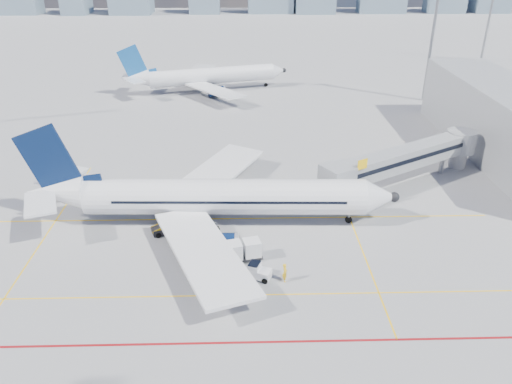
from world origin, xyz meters
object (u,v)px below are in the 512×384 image
second_aircraft (205,76)px  baggage_tug (257,271)px  cargo_dolly (243,250)px  belt_loader (172,226)px  main_aircraft (209,197)px  ramp_worker (285,272)px

second_aircraft → baggage_tug: second_aircraft is taller
cargo_dolly → belt_loader: 9.63m
main_aircraft → ramp_worker: size_ratio=21.48×
cargo_dolly → belt_loader: belt_loader is taller
main_aircraft → belt_loader: bearing=-153.3°
main_aircraft → ramp_worker: main_aircraft is taller
main_aircraft → second_aircraft: 55.66m
main_aircraft → second_aircraft: size_ratio=1.20×
main_aircraft → cargo_dolly: main_aircraft is taller
baggage_tug → belt_loader: (-9.14, 8.75, -0.15)m
second_aircraft → belt_loader: 57.47m
baggage_tug → second_aircraft: bearing=119.8°
second_aircraft → baggage_tug: (9.09, -66.16, -2.45)m
belt_loader → second_aircraft: bearing=69.4°
second_aircraft → ramp_worker: (11.67, -66.72, -2.25)m
cargo_dolly → second_aircraft: bearing=83.4°
second_aircraft → belt_loader: second_aircraft is taller
second_aircraft → cargo_dolly: 63.60m
baggage_tug → cargo_dolly: (-1.39, 3.07, 0.38)m
ramp_worker → baggage_tug: bearing=73.8°
baggage_tug → cargo_dolly: 3.39m
belt_loader → ramp_worker: (11.72, -9.31, 0.34)m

